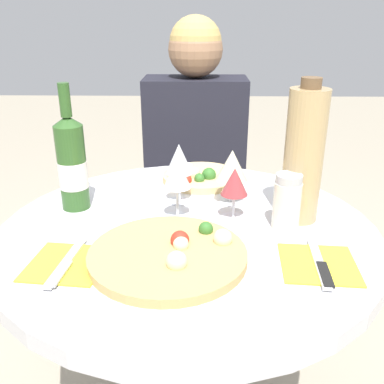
% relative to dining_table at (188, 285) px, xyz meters
% --- Properties ---
extents(dining_table, '(0.90, 0.90, 0.74)m').
position_rel_dining_table_xyz_m(dining_table, '(0.00, 0.00, 0.00)').
color(dining_table, '#B2B2B7').
rests_on(dining_table, ground_plane).
extents(chair_behind_diner, '(0.39, 0.39, 0.85)m').
position_rel_dining_table_xyz_m(chair_behind_diner, '(0.01, 0.81, -0.15)').
color(chair_behind_diner, slate).
rests_on(chair_behind_diner, ground_plane).
extents(seated_diner, '(0.40, 0.43, 1.21)m').
position_rel_dining_table_xyz_m(seated_diner, '(0.01, 0.68, -0.02)').
color(seated_diner, black).
rests_on(seated_diner, ground_plane).
extents(pizza_large, '(0.33, 0.33, 0.05)m').
position_rel_dining_table_xyz_m(pizza_large, '(-0.03, -0.15, 0.18)').
color(pizza_large, tan).
rests_on(pizza_large, dining_table).
extents(pizza_small_far, '(0.24, 0.24, 0.05)m').
position_rel_dining_table_xyz_m(pizza_small_far, '(0.02, 0.30, 0.18)').
color(pizza_small_far, '#E5C17F').
rests_on(pizza_small_far, dining_table).
extents(wine_bottle, '(0.07, 0.07, 0.32)m').
position_rel_dining_table_xyz_m(wine_bottle, '(-0.30, 0.11, 0.29)').
color(wine_bottle, '#2D5623').
rests_on(wine_bottle, dining_table).
extents(tall_carafe, '(0.09, 0.09, 0.34)m').
position_rel_dining_table_xyz_m(tall_carafe, '(0.27, 0.05, 0.33)').
color(tall_carafe, tan).
rests_on(tall_carafe, dining_table).
extents(sugar_shaker, '(0.06, 0.06, 0.13)m').
position_rel_dining_table_xyz_m(sugar_shaker, '(0.23, -0.00, 0.23)').
color(sugar_shaker, silver).
rests_on(sugar_shaker, dining_table).
extents(wine_glass_front_left, '(0.07, 0.07, 0.15)m').
position_rel_dining_table_xyz_m(wine_glass_front_left, '(-0.03, 0.05, 0.28)').
color(wine_glass_front_left, silver).
rests_on(wine_glass_front_left, dining_table).
extents(wine_glass_front_right, '(0.07, 0.07, 0.13)m').
position_rel_dining_table_xyz_m(wine_glass_front_right, '(0.11, 0.05, 0.26)').
color(wine_glass_front_right, silver).
rests_on(wine_glass_front_right, dining_table).
extents(wine_glass_back_right, '(0.08, 0.08, 0.15)m').
position_rel_dining_table_xyz_m(wine_glass_back_right, '(0.11, 0.14, 0.27)').
color(wine_glass_back_right, silver).
rests_on(wine_glass_back_right, dining_table).
extents(wine_glass_back_left, '(0.07, 0.07, 0.16)m').
position_rel_dining_table_xyz_m(wine_glass_back_left, '(-0.03, 0.14, 0.28)').
color(wine_glass_back_left, silver).
rests_on(wine_glass_back_left, dining_table).
extents(place_setting_left, '(0.16, 0.19, 0.01)m').
position_rel_dining_table_xyz_m(place_setting_left, '(-0.24, -0.18, 0.17)').
color(place_setting_left, yellow).
rests_on(place_setting_left, dining_table).
extents(place_setting_right, '(0.16, 0.19, 0.01)m').
position_rel_dining_table_xyz_m(place_setting_right, '(0.27, -0.17, 0.17)').
color(place_setting_right, yellow).
rests_on(place_setting_right, dining_table).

